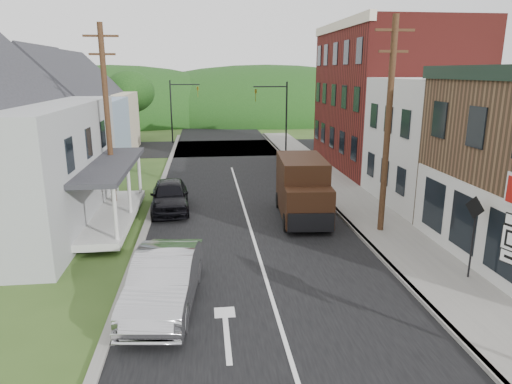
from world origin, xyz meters
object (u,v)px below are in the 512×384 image
object	(u,v)px
dark_sedan	(170,196)
delivery_van	(303,189)
silver_sedan	(165,281)
warning_sign	(474,226)

from	to	relation	value
dark_sedan	delivery_van	world-z (taller)	delivery_van
silver_sedan	warning_sign	world-z (taller)	warning_sign
silver_sedan	delivery_van	bearing A→B (deg)	59.33
dark_sedan	delivery_van	xyz separation A→B (m)	(6.35, -2.00, 0.68)
silver_sedan	dark_sedan	xyz separation A→B (m)	(-0.50, 9.82, -0.06)
silver_sedan	delivery_van	xyz separation A→B (m)	(5.85, 7.82, 0.62)
dark_sedan	warning_sign	world-z (taller)	warning_sign
dark_sedan	warning_sign	size ratio (longest dim) A/B	1.61
silver_sedan	dark_sedan	bearing A→B (deg)	99.05
delivery_van	silver_sedan	bearing A→B (deg)	-122.75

